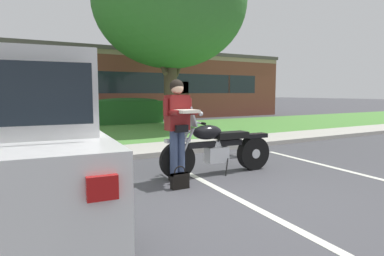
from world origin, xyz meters
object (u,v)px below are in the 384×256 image
(motorcycle, at_px, (221,147))
(parked_suv_adjacent, at_px, (4,138))
(rider_person, at_px, (178,121))
(shade_tree, at_px, (170,3))
(hedge_center_left, at_px, (128,111))
(handbag, at_px, (180,179))
(brick_building, at_px, (77,85))
(hedge_left, at_px, (35,113))

(motorcycle, height_order, parked_suv_adjacent, parked_suv_adjacent)
(rider_person, xyz_separation_m, shade_tree, (3.47, 7.48, 4.05))
(shade_tree, bearing_deg, motorcycle, -108.93)
(parked_suv_adjacent, xyz_separation_m, hedge_center_left, (4.95, 10.31, -0.30))
(rider_person, height_order, handbag, rider_person)
(rider_person, relative_size, handbag, 4.74)
(motorcycle, xyz_separation_m, rider_person, (-0.93, -0.07, 0.52))
(rider_person, bearing_deg, shade_tree, 65.12)
(handbag, height_order, parked_suv_adjacent, parked_suv_adjacent)
(handbag, bearing_deg, shade_tree, 65.19)
(rider_person, height_order, parked_suv_adjacent, parked_suv_adjacent)
(shade_tree, xyz_separation_m, hedge_center_left, (-1.04, 2.41, -4.41))
(handbag, relative_size, shade_tree, 0.05)
(parked_suv_adjacent, bearing_deg, rider_person, 9.50)
(hedge_center_left, height_order, brick_building, brick_building)
(shade_tree, height_order, hedge_center_left, shade_tree)
(parked_suv_adjacent, xyz_separation_m, hedge_left, (1.06, 10.31, -0.30))
(handbag, relative_size, hedge_left, 0.11)
(hedge_left, bearing_deg, rider_person, -81.60)
(handbag, distance_m, hedge_left, 10.40)
(handbag, height_order, brick_building, brick_building)
(motorcycle, relative_size, shade_tree, 0.29)
(handbag, relative_size, hedge_center_left, 0.11)
(shade_tree, distance_m, brick_building, 9.64)
(rider_person, distance_m, brick_building, 16.44)
(shade_tree, height_order, brick_building, shade_tree)
(hedge_center_left, bearing_deg, shade_tree, -66.72)
(hedge_center_left, bearing_deg, brick_building, 99.23)
(handbag, height_order, hedge_left, hedge_left)
(brick_building, bearing_deg, hedge_left, -113.72)
(motorcycle, distance_m, hedge_center_left, 9.93)
(brick_building, bearing_deg, hedge_center_left, -80.77)
(handbag, xyz_separation_m, shade_tree, (3.65, 7.90, 4.91))
(motorcycle, bearing_deg, parked_suv_adjacent, -171.83)
(rider_person, xyz_separation_m, brick_building, (1.38, 16.35, 0.91))
(motorcycle, xyz_separation_m, parked_suv_adjacent, (-3.45, -0.50, 0.47))
(brick_building, bearing_deg, shade_tree, -76.77)
(motorcycle, distance_m, parked_suv_adjacent, 3.51)
(shade_tree, relative_size, brick_building, 0.32)
(handbag, bearing_deg, brick_building, 84.66)
(shade_tree, relative_size, hedge_center_left, 2.43)
(handbag, height_order, hedge_center_left, hedge_center_left)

